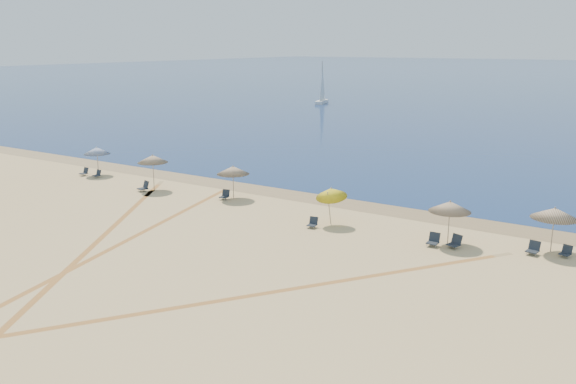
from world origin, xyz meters
name	(u,v)px	position (x,y,z in m)	size (l,w,h in m)	color
wet_sand	(319,198)	(0.00, 24.00, 0.00)	(500.00, 500.00, 0.00)	olive
umbrella_0	(97,151)	(-19.09, 21.01, 1.99)	(2.11, 2.11, 2.34)	gray
umbrella_1	(153,159)	(-11.57, 19.77, 2.29)	(2.20, 2.20, 2.63)	gray
umbrella_2	(233,170)	(-5.06, 20.89, 1.98)	(2.25, 2.25, 2.33)	gray
umbrella_3	(331,193)	(3.61, 19.06, 1.94)	(1.86, 1.94, 2.43)	gray
umbrella_4	(450,206)	(10.60, 19.38, 2.06)	(2.23, 2.23, 2.40)	gray
umbrella_5	(555,213)	(15.50, 20.96, 2.06)	(2.33, 2.33, 2.41)	gray
chair_0	(85,172)	(-19.82, 20.21, 0.28)	(0.57, 0.65, 0.64)	black
chair_1	(97,174)	(-18.33, 20.26, 0.27)	(0.56, 0.64, 0.61)	black
chair_2	(144,187)	(-11.80, 19.00, 0.33)	(0.79, 0.86, 0.74)	black
chair_3	(225,195)	(-5.39, 20.35, 0.29)	(0.63, 0.71, 0.65)	black
chair_4	(313,223)	(3.02, 17.97, 0.27)	(0.58, 0.65, 0.61)	black
chair_5	(434,240)	(10.07, 18.61, 0.31)	(0.58, 0.68, 0.70)	black
chair_6	(455,242)	(11.14, 18.89, 0.31)	(0.77, 0.83, 0.70)	black
chair_7	(533,249)	(14.81, 20.06, 0.30)	(0.66, 0.74, 0.68)	black
chair_8	(566,252)	(16.28, 20.56, 0.26)	(0.62, 0.68, 0.59)	black
sailboat_0	(322,91)	(-33.15, 83.22, 2.24)	(2.53, 5.13, 7.41)	white
tire_tracks	(147,257)	(-1.46, 9.11, 0.00)	(50.32, 41.41, 0.00)	tan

